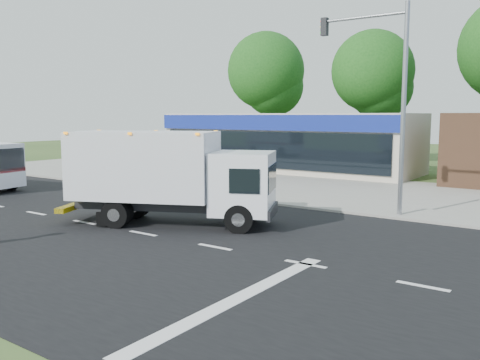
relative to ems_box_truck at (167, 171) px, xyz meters
The scene contains 9 objects.
ground 4.23m from the ems_box_truck, 25.09° to the right, with size 120.00×120.00×0.00m, color #385123.
road_asphalt 4.23m from the ems_box_truck, 25.09° to the right, with size 60.00×14.00×0.02m, color black.
sidewalk 7.66m from the ems_box_truck, 62.59° to the left, with size 60.00×2.40×0.12m, color gray.
parking_apron 13.00m from the ems_box_truck, 74.57° to the left, with size 60.00×9.00×0.02m, color gray.
lane_markings 5.92m from the ems_box_truck, 31.75° to the right, with size 55.20×7.00×0.01m.
ems_box_truck is the anchor object (origin of this frame).
retail_strip_mall 19.16m from the ems_box_truck, 106.93° to the left, with size 18.00×6.20×4.00m.
traffic_signal_pole 8.85m from the ems_box_truck, 46.09° to the left, with size 3.51×0.25×8.00m.
background_trees 27.24m from the ems_box_truck, 84.46° to the left, with size 36.77×7.39×12.10m.
Camera 1 is at (9.02, -11.50, 3.88)m, focal length 38.00 mm.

